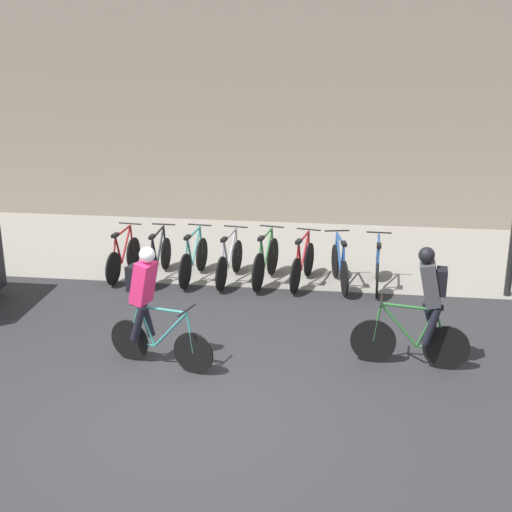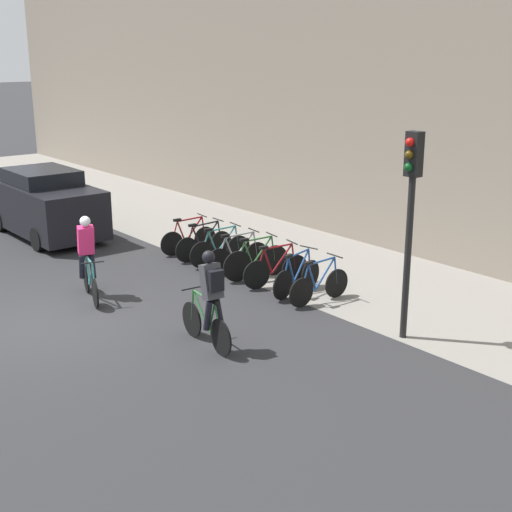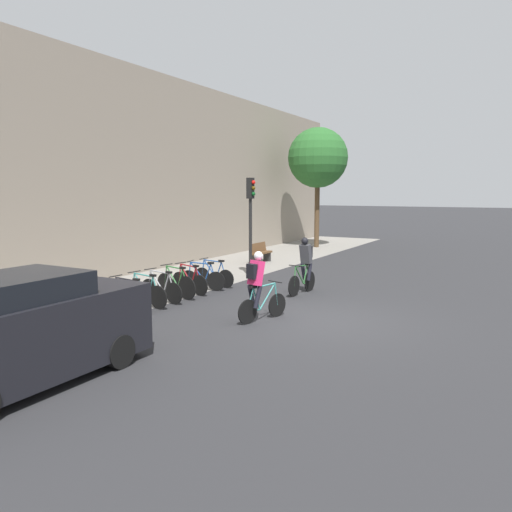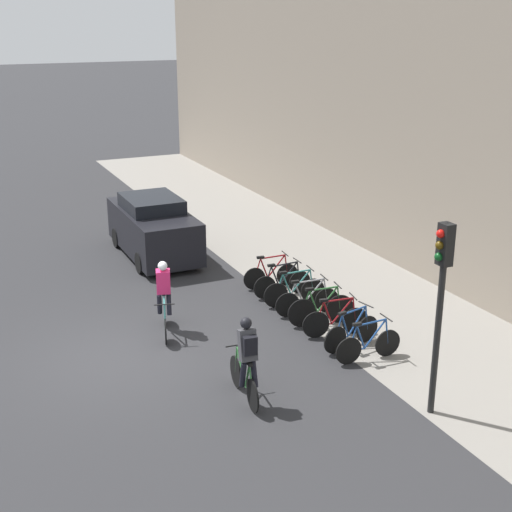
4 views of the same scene
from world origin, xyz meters
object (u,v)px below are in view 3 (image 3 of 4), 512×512
at_px(parked_bike_6, 202,278).
at_px(bench, 260,253).
at_px(parked_bike_3, 161,289).
at_px(parked_car, 22,332).
at_px(parked_bike_1, 128,298).
at_px(parked_bike_4, 176,284).
at_px(cyclist_pink, 258,284).
at_px(cyclist_grey, 305,263).
at_px(parked_bike_2, 145,293).
at_px(parked_bike_5, 190,281).
at_px(traffic_light_pole, 251,209).
at_px(parked_bike_7, 214,275).
at_px(parked_bike_0, 109,303).

height_order(parked_bike_6, bench, parked_bike_6).
height_order(parked_bike_3, parked_car, parked_car).
relative_size(parked_bike_1, parked_bike_6, 1.04).
distance_m(parked_bike_3, parked_car, 6.34).
xyz_separation_m(bench, parked_car, (-14.48, -3.46, 0.44)).
distance_m(parked_bike_4, bench, 7.95).
distance_m(parked_bike_3, parked_bike_4, 0.68).
xyz_separation_m(parked_bike_1, parked_bike_3, (1.36, -0.00, 0.00)).
bearing_deg(cyclist_pink, bench, 28.32).
xyz_separation_m(cyclist_grey, parked_bike_2, (-3.91, 3.09, -0.55)).
relative_size(parked_bike_1, parked_car, 0.38).
height_order(parked_bike_4, parked_bike_6, parked_bike_4).
xyz_separation_m(parked_bike_2, parked_bike_4, (1.36, 0.00, 0.02)).
bearing_deg(parked_bike_4, parked_bike_5, -0.08).
bearing_deg(parked_bike_5, bench, 11.01).
bearing_deg(parked_bike_1, parked_bike_2, 0.05).
xyz_separation_m(parked_bike_6, traffic_light_pole, (2.97, -0.12, 2.16)).
xyz_separation_m(parked_bike_4, traffic_light_pole, (4.33, -0.12, 2.14)).
bearing_deg(cyclist_pink, traffic_light_pole, 31.24).
bearing_deg(parked_bike_7, parked_car, -166.60).
bearing_deg(parked_bike_5, parked_bike_4, 179.92).
xyz_separation_m(parked_bike_0, parked_car, (-3.94, -2.07, 0.51)).
distance_m(parked_bike_7, traffic_light_pole, 3.16).
bearing_deg(parked_bike_6, bench, 12.14).
relative_size(parked_bike_4, bench, 1.16).
distance_m(parked_bike_1, parked_car, 5.09).
bearing_deg(bench, traffic_light_pole, -156.66).
bearing_deg(cyclist_grey, parked_bike_5, 121.22).
xyz_separation_m(parked_bike_3, parked_bike_4, (0.68, 0.00, 0.02)).
bearing_deg(parked_bike_7, bench, 13.52).
xyz_separation_m(cyclist_grey, parked_bike_5, (-1.87, 3.09, -0.56)).
relative_size(parked_bike_3, parked_bike_5, 1.05).
bearing_deg(parked_car, parked_bike_3, 19.12).
bearing_deg(parked_bike_3, bench, 9.30).
xyz_separation_m(cyclist_pink, cyclist_grey, (3.79, 0.40, -0.00)).
height_order(parked_bike_0, parked_car, parked_car).
bearing_deg(parked_bike_4, parked_bike_6, -0.05).
height_order(parked_bike_0, parked_bike_3, parked_bike_3).
bearing_deg(cyclist_pink, parked_bike_5, 61.28).
bearing_deg(parked_bike_5, cyclist_pink, -118.72).
relative_size(cyclist_grey, parked_bike_4, 1.07).
height_order(cyclist_grey, parked_bike_3, cyclist_grey).
distance_m(cyclist_pink, parked_bike_5, 4.02).
distance_m(parked_bike_2, parked_bike_3, 0.68).
distance_m(cyclist_grey, bench, 6.94).
relative_size(parked_bike_4, parked_car, 0.38).
bearing_deg(bench, parked_bike_1, -171.97).
distance_m(cyclist_pink, parked_bike_7, 4.82).
height_order(cyclist_pink, parked_bike_6, cyclist_pink).
height_order(parked_bike_6, parked_bike_7, parked_bike_6).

